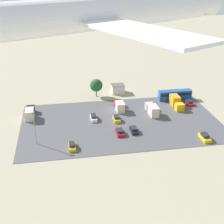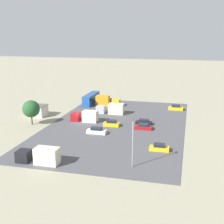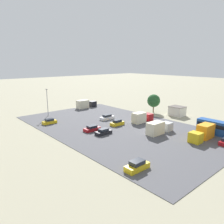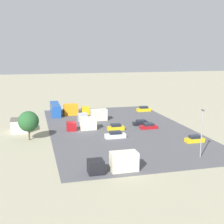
% 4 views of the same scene
% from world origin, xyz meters
% --- Properties ---
extents(ground_plane, '(400.00, 400.00, 0.00)m').
position_xyz_m(ground_plane, '(0.00, 0.00, 0.00)').
color(ground_plane, gray).
extents(parking_lot_surface, '(59.02, 34.56, 0.08)m').
position_xyz_m(parking_lot_surface, '(0.00, 10.29, 0.04)').
color(parking_lot_surface, '#4C4C51').
rests_on(parking_lot_surface, ground).
extents(shed_building, '(4.77, 4.21, 3.15)m').
position_xyz_m(shed_building, '(-3.59, -13.81, 1.58)').
color(shed_building, silver).
rests_on(shed_building, ground).
extents(bus, '(11.54, 2.57, 3.38)m').
position_xyz_m(bus, '(-22.09, -3.90, 1.90)').
color(bus, '#1E4C9E').
rests_on(bus, ground).
extents(parked_car_1, '(1.76, 4.10, 1.60)m').
position_xyz_m(parked_car_1, '(1.11, 9.09, 0.75)').
color(parked_car_1, gold).
rests_on(parked_car_1, ground).
extents(parked_car_2, '(1.91, 4.49, 1.65)m').
position_xyz_m(parked_car_2, '(-20.32, 24.27, 0.77)').
color(parked_car_2, gold).
rests_on(parked_car_2, ground).
extents(parked_car_3, '(1.80, 4.24, 1.43)m').
position_xyz_m(parked_car_3, '(-2.40, 16.94, 0.68)').
color(parked_car_3, black).
rests_on(parked_car_3, ground).
extents(parked_car_4, '(1.76, 4.66, 1.56)m').
position_xyz_m(parked_car_4, '(7.86, 7.14, 0.73)').
color(parked_car_4, silver).
rests_on(parked_car_4, ground).
extents(parked_car_5, '(1.98, 4.31, 1.42)m').
position_xyz_m(parked_car_5, '(1.72, 17.47, 0.67)').
color(parked_car_5, maroon).
rests_on(parked_car_5, ground).
extents(parked_car_6, '(1.75, 4.03, 1.47)m').
position_xyz_m(parked_car_6, '(15.26, 22.82, 0.69)').
color(parked_car_6, gold).
rests_on(parked_car_6, ground).
extents(parked_truck_0, '(2.48, 7.27, 3.03)m').
position_xyz_m(parked_truck_0, '(-1.25, 1.42, 1.47)').
color(parked_truck_0, maroon).
rests_on(parked_truck_0, ground).
extents(parked_truck_1, '(2.59, 7.80, 3.34)m').
position_xyz_m(parked_truck_1, '(-20.38, 1.95, 1.61)').
color(parked_truck_1, gold).
rests_on(parked_truck_1, ground).
extents(parked_truck_2, '(2.47, 8.18, 3.12)m').
position_xyz_m(parked_truck_2, '(27.01, 2.14, 1.51)').
color(parked_truck_2, black).
rests_on(parked_truck_2, ground).
extents(parked_truck_3, '(2.51, 8.15, 3.12)m').
position_xyz_m(parked_truck_3, '(-10.98, 6.12, 1.51)').
color(parked_truck_3, '#ADB2B7').
rests_on(parked_truck_3, ground).
extents(tree_near_shed, '(4.51, 4.51, 6.49)m').
position_xyz_m(tree_near_shed, '(4.64, -11.59, 4.22)').
color(tree_near_shed, brown).
rests_on(tree_near_shed, ground).
extents(light_pole_lot_centre, '(0.90, 0.28, 8.94)m').
position_xyz_m(light_pole_lot_centre, '(24.39, 18.92, 4.98)').
color(light_pole_lot_centre, gray).
rests_on(light_pole_lot_centre, ground).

